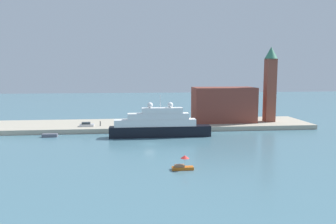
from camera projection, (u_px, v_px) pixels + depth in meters
ground at (150, 144)px, 88.13m from camera, size 400.00×400.00×0.00m
quay_dock at (145, 125)px, 114.24m from camera, size 110.00×21.10×1.44m
large_yacht at (159, 125)px, 97.33m from camera, size 29.01×3.59×12.00m
small_motorboat at (183, 165)px, 65.38m from camera, size 4.16×1.67×2.82m
work_barge at (50, 135)px, 97.40m from camera, size 4.23×1.56×0.91m
harbor_building at (224, 105)px, 116.16m from camera, size 20.72×10.36×11.76m
bell_tower at (270, 81)px, 115.55m from camera, size 4.37×4.37×25.40m
parked_car at (87, 125)px, 106.87m from camera, size 4.38×1.86×1.34m
person_figure at (100, 123)px, 107.87m from camera, size 0.36×0.36×1.65m
mooring_bollard at (170, 125)px, 106.21m from camera, size 0.45×0.45×0.90m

